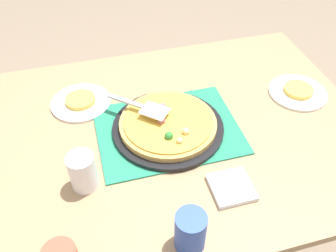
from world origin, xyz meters
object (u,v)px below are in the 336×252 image
object	(u,v)px
served_slice_left	(80,100)
cup_corner	(190,231)
cup_near	(83,172)
pizza	(168,123)
napkin_stack	(232,187)
pizza_pan	(168,127)
plate_far_right	(298,92)
plate_near_left	(81,102)
pizza_server	(142,107)
served_slice_right	(298,90)

from	to	relation	value
served_slice_left	cup_corner	distance (m)	0.68
cup_near	served_slice_left	bearing A→B (deg)	86.89
pizza	napkin_stack	size ratio (longest dim) A/B	2.75
pizza_pan	napkin_stack	size ratio (longest dim) A/B	3.17
plate_far_right	napkin_stack	distance (m)	0.54
cup_near	napkin_stack	world-z (taller)	cup_near
pizza_pan	served_slice_left	size ratio (longest dim) A/B	3.45
plate_near_left	served_slice_left	xyz separation A→B (m)	(0.00, 0.00, 0.01)
cup_corner	pizza_server	bearing A→B (deg)	91.99
plate_near_left	cup_near	xyz separation A→B (m)	(-0.02, -0.38, 0.06)
pizza	cup_corner	xyz separation A→B (m)	(-0.06, -0.42, 0.03)
pizza_server	cup_corner	bearing A→B (deg)	-88.01
plate_far_right	napkin_stack	bearing A→B (deg)	-139.98
plate_near_left	plate_far_right	world-z (taller)	same
plate_far_right	plate_near_left	bearing A→B (deg)	168.92
cup_near	pizza_server	size ratio (longest dim) A/B	0.60
plate_near_left	cup_near	distance (m)	0.38
served_slice_right	plate_far_right	bearing A→B (deg)	0.00
pizza_pan	plate_near_left	world-z (taller)	pizza_pan
cup_near	napkin_stack	xyz separation A→B (m)	(0.41, -0.13, -0.05)
plate_near_left	served_slice_left	bearing A→B (deg)	0.00
plate_near_left	served_slice_right	size ratio (longest dim) A/B	2.00
served_slice_left	pizza_server	xyz separation A→B (m)	(0.20, -0.16, 0.05)
cup_near	napkin_stack	bearing A→B (deg)	-17.49
served_slice_left	served_slice_right	size ratio (longest dim) A/B	1.00
pizza_pan	cup_near	world-z (taller)	cup_near
plate_far_right	cup_corner	world-z (taller)	cup_corner
pizza_pan	served_slice_right	xyz separation A→B (m)	(0.53, 0.06, 0.01)
served_slice_left	napkin_stack	bearing A→B (deg)	-52.48
pizza_server	napkin_stack	size ratio (longest dim) A/B	1.67
plate_near_left	pizza_server	distance (m)	0.26
pizza_server	napkin_stack	xyz separation A→B (m)	(0.19, -0.35, -0.06)
served_slice_right	cup_corner	distance (m)	0.76
served_slice_left	pizza_server	world-z (taller)	pizza_server
served_slice_left	cup_corner	size ratio (longest dim) A/B	0.92
plate_far_right	served_slice_right	bearing A→B (deg)	0.00
plate_near_left	cup_corner	distance (m)	0.68
pizza	served_slice_left	xyz separation A→B (m)	(-0.27, 0.22, -0.02)
pizza	served_slice_left	bearing A→B (deg)	141.11
cup_corner	pizza_server	world-z (taller)	cup_corner
pizza_pan	napkin_stack	xyz separation A→B (m)	(0.12, -0.29, -0.01)
cup_near	cup_corner	bearing A→B (deg)	-47.41
pizza	served_slice_left	world-z (taller)	pizza
plate_far_right	served_slice_right	size ratio (longest dim) A/B	2.00
pizza_pan	served_slice_left	xyz separation A→B (m)	(-0.28, 0.22, 0.01)
pizza_pan	pizza	xyz separation A→B (m)	(-0.00, -0.00, 0.02)
pizza	pizza_pan	bearing A→B (deg)	33.83
plate_far_right	napkin_stack	size ratio (longest dim) A/B	1.83
plate_far_right	pizza_server	world-z (taller)	pizza_server
served_slice_left	napkin_stack	distance (m)	0.64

